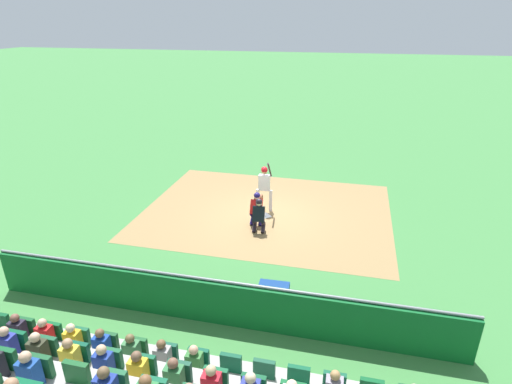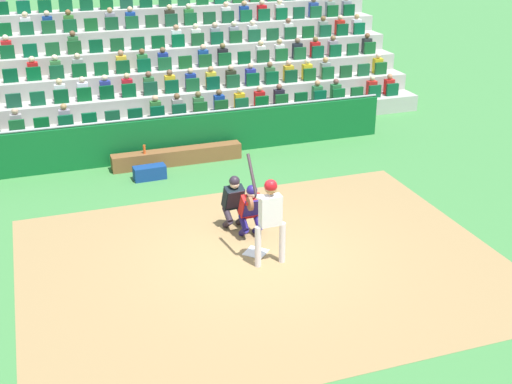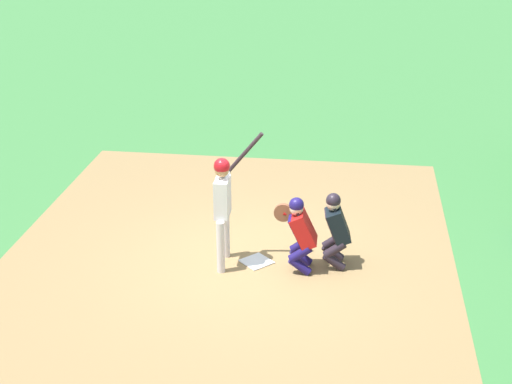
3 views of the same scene
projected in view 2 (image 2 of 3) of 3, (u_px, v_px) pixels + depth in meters
ground_plane at (256, 253)px, 14.10m from camera, size 160.00×160.00×0.00m
infield_dirt_patch at (264, 264)px, 13.66m from camera, size 9.71×7.60×0.01m
home_plate_marker at (256, 252)px, 14.09m from camera, size 0.62×0.62×0.02m
batter_at_plate at (270, 212)px, 13.21m from camera, size 0.65×0.76×2.23m
catcher_crouching at (251, 208)px, 14.46m from camera, size 0.46×0.71×1.28m
home_plate_umpire at (234, 199)px, 14.89m from camera, size 0.49×0.49×1.30m
dugout_wall at (184, 136)px, 19.16m from camera, size 12.24×0.24×1.28m
dugout_bench at (177, 156)px, 18.74m from camera, size 3.65×0.40×0.44m
water_bottle_on_bench at (144, 149)px, 18.28m from camera, size 0.07×0.07×0.25m
equipment_duffel_bag at (150, 173)px, 17.74m from camera, size 0.85×0.38×0.36m
bleacher_stand at (148, 75)px, 23.29m from camera, size 17.52×5.36×4.00m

